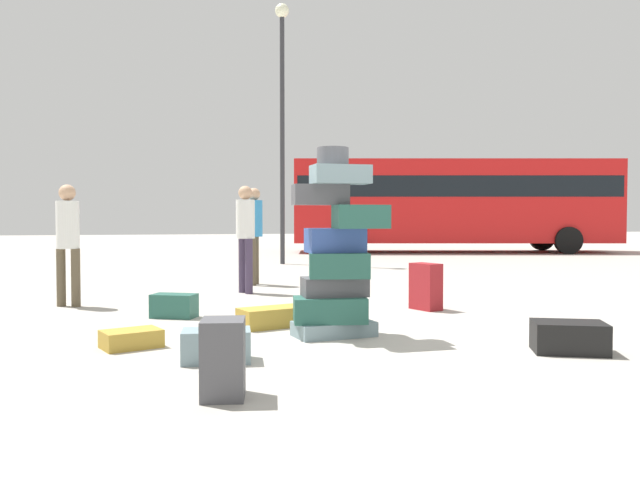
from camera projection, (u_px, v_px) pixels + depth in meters
name	position (u px, v px, depth m)	size (l,w,h in m)	color
ground_plane	(342.00, 336.00, 6.47)	(80.00, 80.00, 0.00)	#ADA89E
suitcase_tower	(336.00, 258.00, 6.41)	(0.94, 0.62, 1.91)	gray
suitcase_slate_behind_tower	(216.00, 346.00, 5.31)	(0.57, 0.34, 0.27)	gray
suitcase_tan_white_trunk	(274.00, 317.00, 7.00)	(0.75, 0.37, 0.22)	#B28C33
suitcase_teal_left_side	(174.00, 306.00, 7.64)	(0.52, 0.29, 0.28)	#26594C
suitcase_tan_foreground_far	(131.00, 339.00, 5.88)	(0.52, 0.35, 0.17)	#B28C33
suitcase_maroon_upright_blue	(426.00, 286.00, 8.30)	(0.23, 0.40, 0.61)	maroon
suitcase_charcoal_right_side	(223.00, 358.00, 4.24)	(0.28, 0.33, 0.53)	#4C4C51
suitcase_black_foreground_near	(569.00, 337.00, 5.66)	(0.62, 0.41, 0.27)	black
person_bearded_onlooker	(245.00, 229.00, 10.08)	(0.30, 0.32, 1.71)	#3F334C
person_tourist_with_camera	(254.00, 227.00, 11.34)	(0.30, 0.33, 1.73)	brown
person_passerby_in_red	(68.00, 234.00, 8.57)	(0.32, 0.30, 1.65)	brown
parked_bus	(453.00, 199.00, 22.14)	(11.25, 4.95, 3.15)	red
lamp_post	(282.00, 97.00, 16.32)	(0.36, 0.36, 6.68)	#333338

